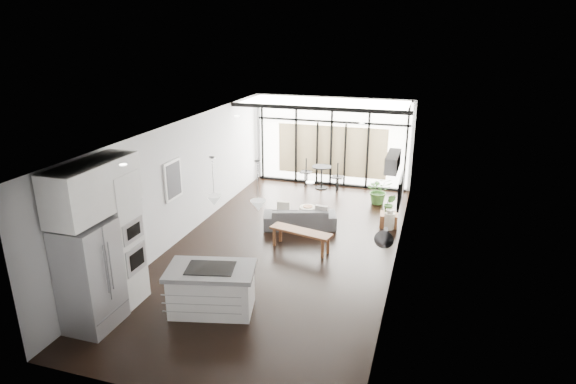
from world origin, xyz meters
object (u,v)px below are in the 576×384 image
Objects in this scene: sofa at (300,214)px; island at (212,289)px; fridge at (90,276)px; milk_can at (389,219)px; pouf at (308,213)px; console_bench at (301,240)px; tv at (401,191)px.

island is at bearing 66.17° from sofa.
fridge is 3.55× the size of milk_can.
sofa is at bearing -165.35° from milk_can.
sofa reaches higher than pouf.
console_bench is 2.81× the size of milk_can.
island is 4.70m from pouf.
island reaches higher than milk_can.
fridge is 6.69m from tv.
fridge reaches higher than tv.
fridge reaches higher than console_bench.
island is at bearing -96.19° from pouf.
console_bench is (0.38, -1.24, -0.12)m from sofa.
pouf is at bearing 70.28° from island.
tv is (2.39, -0.81, 1.12)m from pouf.
console_bench is at bearing 60.40° from island.
sofa reaches higher than console_bench.
milk_can is (2.18, 0.57, -0.10)m from sofa.
tv is (0.27, -0.82, 1.04)m from milk_can.
island is at bearing -119.33° from milk_can.
pouf is at bearing 68.75° from fridge.
fridge is at bearing -133.41° from tv.
tv is (2.07, 0.99, 1.07)m from console_bench.
fridge is 6.12m from pouf.
fridge is 1.02× the size of sofa.
tv reaches higher than pouf.
sofa is 2.25m from milk_can.
fridge reaches higher than pouf.
tv is (2.89, 3.86, 0.88)m from island.
fridge reaches higher than island.
console_bench is 1.33× the size of tv.
console_bench is (0.83, 2.87, -0.18)m from island.
sofa is (2.15, 5.10, -0.57)m from fridge.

